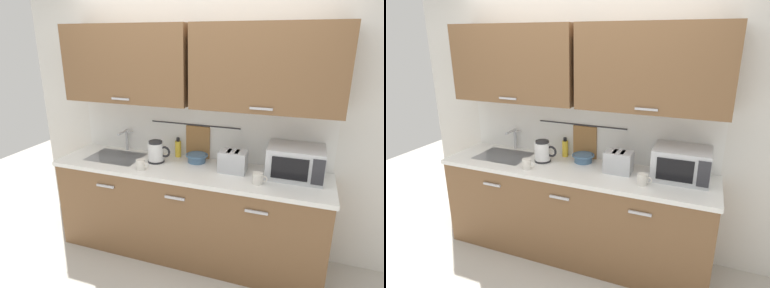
% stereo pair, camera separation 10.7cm
% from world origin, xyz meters
% --- Properties ---
extents(ground, '(8.00, 8.00, 0.00)m').
position_xyz_m(ground, '(0.00, 0.00, 0.00)').
color(ground, '#B7B2A8').
extents(counter_unit, '(2.53, 0.64, 0.90)m').
position_xyz_m(counter_unit, '(-0.01, 0.30, 0.46)').
color(counter_unit, brown).
rests_on(counter_unit, ground).
extents(back_wall_assembly, '(3.70, 0.41, 2.50)m').
position_xyz_m(back_wall_assembly, '(0.00, 0.53, 1.52)').
color(back_wall_assembly, silver).
rests_on(back_wall_assembly, ground).
extents(sink_faucet, '(0.09, 0.17, 0.22)m').
position_xyz_m(sink_faucet, '(-0.77, 0.53, 1.04)').
color(sink_faucet, '#B2B5BA').
rests_on(sink_faucet, counter_unit).
extents(microwave, '(0.46, 0.35, 0.27)m').
position_xyz_m(microwave, '(0.93, 0.41, 1.04)').
color(microwave, silver).
rests_on(microwave, counter_unit).
extents(electric_kettle, '(0.23, 0.16, 0.21)m').
position_xyz_m(electric_kettle, '(-0.33, 0.33, 1.00)').
color(electric_kettle, black).
rests_on(electric_kettle, counter_unit).
extents(dish_soap_bottle, '(0.06, 0.06, 0.20)m').
position_xyz_m(dish_soap_bottle, '(-0.19, 0.54, 0.99)').
color(dish_soap_bottle, yellow).
rests_on(dish_soap_bottle, counter_unit).
extents(mug_near_sink, '(0.12, 0.08, 0.09)m').
position_xyz_m(mug_near_sink, '(-0.37, 0.11, 0.95)').
color(mug_near_sink, silver).
rests_on(mug_near_sink, counter_unit).
extents(mixing_bowl, '(0.21, 0.21, 0.08)m').
position_xyz_m(mixing_bowl, '(0.04, 0.46, 0.94)').
color(mixing_bowl, '#4C7093').
rests_on(mixing_bowl, counter_unit).
extents(toaster, '(0.26, 0.17, 0.19)m').
position_xyz_m(toaster, '(0.41, 0.35, 1.00)').
color(toaster, '#B7BABF').
rests_on(toaster, counter_unit).
extents(mug_by_kettle, '(0.12, 0.08, 0.09)m').
position_xyz_m(mug_by_kettle, '(0.66, 0.17, 0.95)').
color(mug_by_kettle, silver).
rests_on(mug_by_kettle, counter_unit).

